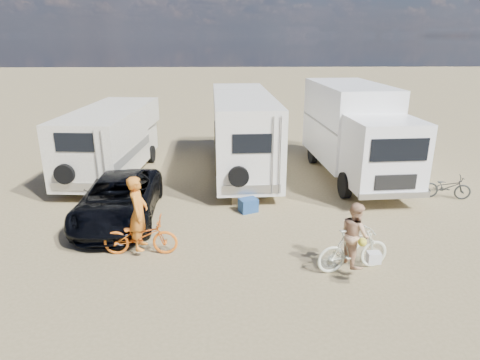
{
  "coord_description": "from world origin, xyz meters",
  "views": [
    {
      "loc": [
        -0.78,
        -9.17,
        5.35
      ],
      "look_at": [
        -0.44,
        2.62,
        1.3
      ],
      "focal_mm": 31.44,
      "sensor_mm": 36.0,
      "label": 1
    }
  ],
  "objects_px": {
    "dark_suv": "(119,199)",
    "cooler": "(248,205)",
    "rv_main": "(243,134)",
    "rider_woman": "(354,241)",
    "rv_left": "(111,143)",
    "bike_parked": "(446,187)",
    "bike_man": "(140,236)",
    "box_truck": "(357,134)",
    "crate": "(240,198)",
    "bike_woman": "(353,250)",
    "rider_man": "(139,219)"
  },
  "relations": [
    {
      "from": "box_truck",
      "to": "rider_woman",
      "type": "bearing_deg",
      "value": -109.99
    },
    {
      "from": "box_truck",
      "to": "bike_parked",
      "type": "xyz_separation_m",
      "value": [
        2.57,
        -2.36,
        -1.36
      ]
    },
    {
      "from": "rv_left",
      "to": "crate",
      "type": "bearing_deg",
      "value": -27.83
    },
    {
      "from": "dark_suv",
      "to": "rv_main",
      "type": "bearing_deg",
      "value": 47.27
    },
    {
      "from": "bike_man",
      "to": "cooler",
      "type": "relative_size",
      "value": 3.44
    },
    {
      "from": "dark_suv",
      "to": "rider_man",
      "type": "relative_size",
      "value": 2.48
    },
    {
      "from": "dark_suv",
      "to": "crate",
      "type": "distance_m",
      "value": 3.92
    },
    {
      "from": "box_truck",
      "to": "dark_suv",
      "type": "distance_m",
      "value": 9.2
    },
    {
      "from": "box_truck",
      "to": "rider_woman",
      "type": "height_order",
      "value": "box_truck"
    },
    {
      "from": "dark_suv",
      "to": "rider_woman",
      "type": "height_order",
      "value": "rider_woman"
    },
    {
      "from": "box_truck",
      "to": "cooler",
      "type": "distance_m",
      "value": 5.7
    },
    {
      "from": "dark_suv",
      "to": "cooler",
      "type": "bearing_deg",
      "value": 3.94
    },
    {
      "from": "box_truck",
      "to": "bike_parked",
      "type": "height_order",
      "value": "box_truck"
    },
    {
      "from": "rv_left",
      "to": "box_truck",
      "type": "distance_m",
      "value": 9.61
    },
    {
      "from": "bike_parked",
      "to": "bike_woman",
      "type": "bearing_deg",
      "value": 148.2
    },
    {
      "from": "dark_suv",
      "to": "crate",
      "type": "relative_size",
      "value": 10.58
    },
    {
      "from": "bike_man",
      "to": "box_truck",
      "type": "bearing_deg",
      "value": -50.15
    },
    {
      "from": "dark_suv",
      "to": "bike_parked",
      "type": "distance_m",
      "value": 10.96
    },
    {
      "from": "bike_man",
      "to": "rider_man",
      "type": "relative_size",
      "value": 0.98
    },
    {
      "from": "rv_main",
      "to": "bike_parked",
      "type": "distance_m",
      "value": 7.74
    },
    {
      "from": "dark_suv",
      "to": "rv_left",
      "type": "bearing_deg",
      "value": 103.97
    },
    {
      "from": "bike_woman",
      "to": "rider_man",
      "type": "relative_size",
      "value": 0.95
    },
    {
      "from": "rv_main",
      "to": "rv_left",
      "type": "relative_size",
      "value": 1.22
    },
    {
      "from": "box_truck",
      "to": "dark_suv",
      "type": "height_order",
      "value": "box_truck"
    },
    {
      "from": "rv_left",
      "to": "bike_parked",
      "type": "relative_size",
      "value": 4.03
    },
    {
      "from": "rv_main",
      "to": "rider_woman",
      "type": "relative_size",
      "value": 5.03
    },
    {
      "from": "rv_main",
      "to": "rider_man",
      "type": "bearing_deg",
      "value": -114.84
    },
    {
      "from": "box_truck",
      "to": "bike_woman",
      "type": "xyz_separation_m",
      "value": [
        -2.01,
        -6.97,
        -1.23
      ]
    },
    {
      "from": "bike_man",
      "to": "rv_main",
      "type": "bearing_deg",
      "value": -22.47
    },
    {
      "from": "rv_left",
      "to": "box_truck",
      "type": "xyz_separation_m",
      "value": [
        9.59,
        -0.53,
        0.44
      ]
    },
    {
      "from": "rv_left",
      "to": "cooler",
      "type": "distance_m",
      "value": 6.62
    },
    {
      "from": "bike_parked",
      "to": "cooler",
      "type": "bearing_deg",
      "value": 111.12
    },
    {
      "from": "bike_man",
      "to": "bike_woman",
      "type": "relative_size",
      "value": 1.04
    },
    {
      "from": "bike_parked",
      "to": "cooler",
      "type": "distance_m",
      "value": 6.97
    },
    {
      "from": "box_truck",
      "to": "bike_man",
      "type": "xyz_separation_m",
      "value": [
        -7.23,
        -6.02,
        -1.28
      ]
    },
    {
      "from": "rv_main",
      "to": "rider_man",
      "type": "distance_m",
      "value": 7.47
    },
    {
      "from": "rv_left",
      "to": "bike_woman",
      "type": "height_order",
      "value": "rv_left"
    },
    {
      "from": "bike_man",
      "to": "rider_woman",
      "type": "bearing_deg",
      "value": -100.25
    },
    {
      "from": "dark_suv",
      "to": "cooler",
      "type": "height_order",
      "value": "dark_suv"
    },
    {
      "from": "crate",
      "to": "dark_suv",
      "type": "bearing_deg",
      "value": -162.36
    },
    {
      "from": "box_truck",
      "to": "bike_woman",
      "type": "relative_size",
      "value": 3.92
    },
    {
      "from": "rv_left",
      "to": "rider_man",
      "type": "distance_m",
      "value": 6.97
    },
    {
      "from": "rv_main",
      "to": "box_truck",
      "type": "bearing_deg",
      "value": -13.34
    },
    {
      "from": "bike_woman",
      "to": "cooler",
      "type": "distance_m",
      "value": 4.32
    },
    {
      "from": "rv_main",
      "to": "cooler",
      "type": "height_order",
      "value": "rv_main"
    },
    {
      "from": "dark_suv",
      "to": "bike_man",
      "type": "bearing_deg",
      "value": -66.82
    },
    {
      "from": "rv_main",
      "to": "bike_woman",
      "type": "bearing_deg",
      "value": -75.46
    },
    {
      "from": "rider_woman",
      "to": "crate",
      "type": "distance_m",
      "value": 5.09
    },
    {
      "from": "rider_man",
      "to": "rider_woman",
      "type": "bearing_deg",
      "value": -100.25
    },
    {
      "from": "rider_woman",
      "to": "rv_main",
      "type": "bearing_deg",
      "value": 4.07
    }
  ]
}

